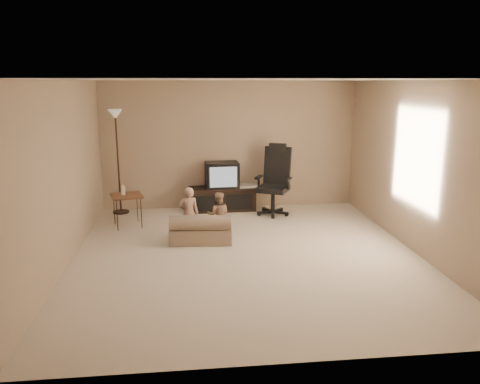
# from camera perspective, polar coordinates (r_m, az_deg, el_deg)

# --- Properties ---
(floor) EXTENTS (5.50, 5.50, 0.00)m
(floor) POSITION_cam_1_polar(r_m,az_deg,el_deg) (6.93, 0.78, -7.62)
(floor) COLOR beige
(floor) RESTS_ON ground
(room_shell) EXTENTS (5.50, 5.50, 5.50)m
(room_shell) POSITION_cam_1_polar(r_m,az_deg,el_deg) (6.54, 0.82, 4.90)
(room_shell) COLOR white
(room_shell) RESTS_ON floor
(tv_stand) EXTENTS (1.35, 0.55, 0.95)m
(tv_stand) POSITION_cam_1_polar(r_m,az_deg,el_deg) (9.18, -2.14, 0.20)
(tv_stand) COLOR black
(tv_stand) RESTS_ON floor
(office_chair) EXTENTS (0.83, 0.84, 1.34)m
(office_chair) POSITION_cam_1_polar(r_m,az_deg,el_deg) (8.91, 4.21, 0.34)
(office_chair) COLOR black
(office_chair) RESTS_ON floor
(side_table) EXTENTS (0.62, 0.62, 0.76)m
(side_table) POSITION_cam_1_polar(r_m,az_deg,el_deg) (8.34, -13.69, -0.46)
(side_table) COLOR brown
(side_table) RESTS_ON floor
(floor_lamp) EXTENTS (0.31, 0.31, 1.98)m
(floor_lamp) POSITION_cam_1_polar(r_m,az_deg,el_deg) (9.08, -14.81, 6.34)
(floor_lamp) COLOR #321F16
(floor_lamp) RESTS_ON floor
(child_sofa) EXTENTS (1.00, 0.61, 0.47)m
(child_sofa) POSITION_cam_1_polar(r_m,az_deg,el_deg) (7.40, -4.79, -4.72)
(child_sofa) COLOR tan
(child_sofa) RESTS_ON floor
(toddler_left) EXTENTS (0.33, 0.25, 0.86)m
(toddler_left) POSITION_cam_1_polar(r_m,az_deg,el_deg) (7.49, -6.24, -2.62)
(toddler_left) COLOR tan
(toddler_left) RESTS_ON floor
(toddler_right) EXTENTS (0.39, 0.24, 0.75)m
(toddler_right) POSITION_cam_1_polar(r_m,az_deg,el_deg) (7.58, -2.65, -2.79)
(toddler_right) COLOR tan
(toddler_right) RESTS_ON floor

